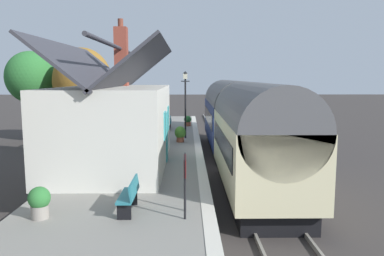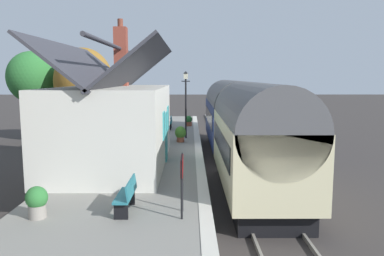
% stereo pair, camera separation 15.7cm
% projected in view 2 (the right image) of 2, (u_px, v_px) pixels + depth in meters
% --- Properties ---
extents(ground_plane, '(160.00, 160.00, 0.00)m').
position_uv_depth(ground_plane, '(221.00, 167.00, 19.35)').
color(ground_plane, '#383330').
extents(platform, '(32.00, 5.44, 0.93)m').
position_uv_depth(platform, '(148.00, 158.00, 19.28)').
color(platform, gray).
rests_on(platform, ground).
extents(platform_edge_coping, '(32.00, 0.36, 0.02)m').
position_uv_depth(platform_edge_coping, '(198.00, 149.00, 19.22)').
color(platform_edge_coping, beige).
rests_on(platform_edge_coping, platform).
extents(rail_near, '(52.00, 0.08, 0.14)m').
position_uv_depth(rail_near, '(253.00, 165.00, 19.35)').
color(rail_near, gray).
rests_on(rail_near, ground).
extents(rail_far, '(52.00, 0.08, 0.14)m').
position_uv_depth(rail_far, '(225.00, 165.00, 19.35)').
color(rail_far, gray).
rests_on(rail_far, ground).
extents(train, '(18.00, 2.73, 4.32)m').
position_uv_depth(train, '(240.00, 124.00, 19.00)').
color(train, black).
rests_on(train, ground).
extents(station_building, '(8.41, 4.36, 6.15)m').
position_uv_depth(station_building, '(114.00, 123.00, 15.57)').
color(station_building, silver).
rests_on(station_building, platform).
extents(bench_by_lamp, '(1.40, 0.44, 0.88)m').
position_uv_depth(bench_by_lamp, '(127.00, 195.00, 10.18)').
color(bench_by_lamp, '#26727F').
rests_on(bench_by_lamp, platform).
extents(bench_platform_end, '(1.41, 0.47, 0.88)m').
position_uv_depth(bench_platform_end, '(162.00, 134.00, 21.16)').
color(bench_platform_end, '#26727F').
rests_on(bench_platform_end, platform).
extents(bench_near_building, '(1.41, 0.48, 0.88)m').
position_uv_depth(bench_near_building, '(167.00, 119.00, 28.55)').
color(bench_near_building, '#26727F').
rests_on(bench_near_building, platform).
extents(bench_mid_platform, '(1.41, 0.45, 0.88)m').
position_uv_depth(bench_mid_platform, '(170.00, 122.00, 26.40)').
color(bench_mid_platform, '#26727F').
rests_on(bench_mid_platform, platform).
extents(planter_under_sign, '(1.08, 0.32, 0.59)m').
position_uv_depth(planter_under_sign, '(156.00, 130.00, 23.92)').
color(planter_under_sign, black).
rests_on(planter_under_sign, platform).
extents(planter_bench_right, '(0.56, 0.56, 0.83)m').
position_uv_depth(planter_bench_right, '(37.00, 201.00, 9.74)').
color(planter_bench_right, gray).
rests_on(planter_bench_right, platform).
extents(planter_bench_left, '(0.36, 0.36, 0.67)m').
position_uv_depth(planter_bench_left, '(165.00, 126.00, 25.35)').
color(planter_bench_left, gray).
rests_on(planter_bench_left, platform).
extents(planter_corner_building, '(0.54, 0.54, 0.79)m').
position_uv_depth(planter_corner_building, '(189.00, 121.00, 28.12)').
color(planter_corner_building, '#9E5138').
rests_on(planter_corner_building, platform).
extents(planter_edge_near, '(0.62, 0.62, 0.88)m').
position_uv_depth(planter_edge_near, '(180.00, 134.00, 21.18)').
color(planter_edge_near, '#9E5138').
rests_on(planter_edge_near, platform).
extents(lamp_post_platform, '(0.32, 0.50, 3.93)m').
position_uv_depth(lamp_post_platform, '(186.00, 92.00, 22.23)').
color(lamp_post_platform, black).
rests_on(lamp_post_platform, platform).
extents(station_sign_board, '(0.96, 0.06, 1.57)m').
position_uv_depth(station_sign_board, '(182.00, 171.00, 9.86)').
color(station_sign_board, black).
rests_on(station_sign_board, platform).
extents(tree_mid_background, '(3.97, 3.91, 6.47)m').
position_uv_depth(tree_mid_background, '(84.00, 82.00, 25.63)').
color(tree_mid_background, '#4C3828').
rests_on(tree_mid_background, ground).
extents(tree_behind_building, '(3.45, 3.44, 6.30)m').
position_uv_depth(tree_behind_building, '(33.00, 78.00, 26.52)').
color(tree_behind_building, '#4C3828').
rests_on(tree_behind_building, ground).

